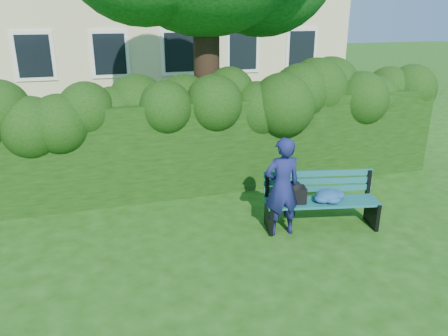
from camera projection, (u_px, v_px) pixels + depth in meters
name	position (u px, v px, depth m)	size (l,w,h in m)	color
ground	(235.00, 237.00, 6.87)	(80.00, 80.00, 0.00)	#1E4C0E
hedge	(200.00, 144.00, 8.55)	(10.00, 1.00, 1.80)	black
park_bench	(318.00, 198.00, 7.06)	(1.89, 0.92, 0.89)	#0E4947
man_reading	(282.00, 187.00, 6.73)	(0.58, 0.38, 1.59)	navy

